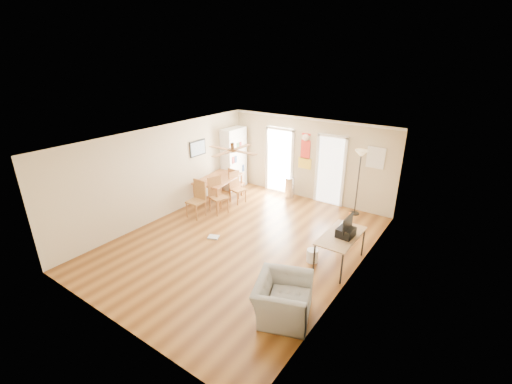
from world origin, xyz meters
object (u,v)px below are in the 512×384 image
Objects in this scene: dining_chair_near at (196,200)px; printer at (346,232)px; trash_can at (290,187)px; wastebasket_b at (291,291)px; armchair at (283,299)px; dining_chair_right_b at (219,196)px; dining_table at (219,190)px; torchiere_lamp at (358,183)px; dining_chair_right_a at (238,188)px; wastebasket_a at (312,256)px; bookshelf at (234,158)px; dining_chair_far at (237,182)px; computer_desk at (340,250)px.

dining_chair_near is 2.77× the size of printer.
trash_can is 2.26× the size of wastebasket_b.
wastebasket_b is 0.55m from armchair.
trash_can reaches higher than wastebasket_b.
wastebasket_b is at bearing -104.20° from dining_chair_right_b.
torchiere_lamp is at bearing 21.81° from dining_table.
dining_chair_right_a is at bearing 26.09° from dining_table.
armchair is (2.62, -4.84, 0.01)m from trash_can.
trash_can is (1.48, 2.79, -0.19)m from dining_chair_near.
wastebasket_a is at bearing -52.40° from trash_can.
trash_can is 2.31× the size of wastebasket_a.
dining_chair_near is 1.54× the size of trash_can.
printer is at bearing -43.22° from trash_can.
dining_chair_near is at bearing -118.03° from trash_can.
trash_can is at bearing -10.97° from dining_chair_right_b.
bookshelf is 2.19× the size of dining_chair_far.
torchiere_lamp is at bearing 0.07° from trash_can.
dining_chair_far is 4.82m from printer.
bookshelf is 2.15× the size of dining_chair_right_a.
dining_chair_right_b reaches higher than printer.
dining_chair_right_a is at bearing 76.58° from dining_chair_near.
dining_table is 4.77m from printer.
wastebasket_a is (3.97, -1.43, -0.24)m from dining_table.
dining_chair_right_a is 5.18m from armchair.
dining_table is 1.65× the size of dining_chair_far.
computer_desk is 0.63m from wastebasket_a.
trash_can is at bearing 8.44° from armchair.
dining_chair_right_b is 3.59× the size of wastebasket_a.
dining_chair_near reaches higher than dining_chair_far.
computer_desk is 0.48m from printer.
dining_chair_right_a is at bearing 153.60° from wastebasket_a.
dining_chair_right_b is at bearing 172.26° from computer_desk.
printer is (0.72, -2.75, -0.12)m from torchiere_lamp.
computer_desk is (4.51, -1.19, -0.02)m from dining_table.
computer_desk is at bearing 178.16° from printer.
dining_chair_far is (-0.37, 0.42, -0.01)m from dining_chair_right_a.
wastebasket_b is at bearing -85.74° from torchiere_lamp.
printer is (2.92, -2.74, 0.49)m from trash_can.
torchiere_lamp is (2.20, 0.00, 0.62)m from trash_can.
torchiere_lamp reaches higher than dining_chair_near.
dining_chair_near is 4.31m from wastebasket_b.
wastebasket_b is at bearing -117.92° from dining_chair_right_a.
computer_desk is at bearing -14.79° from dining_table.
armchair is at bearing -95.56° from computer_desk.
printer is (4.60, -1.20, 0.45)m from dining_table.
torchiere_lamp reaches higher than dining_chair_far.
bookshelf reaches higher than printer.
computer_desk is at bearing -98.16° from dining_chair_right_a.
bookshelf is at bearing 138.46° from wastebasket_b.
dining_chair_near is 3.80m from wastebasket_a.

